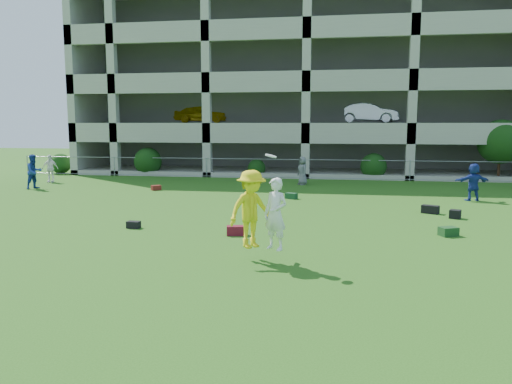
% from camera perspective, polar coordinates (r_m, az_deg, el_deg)
% --- Properties ---
extents(ground, '(100.00, 100.00, 0.00)m').
position_cam_1_polar(ground, '(11.14, -0.98, -9.30)').
color(ground, '#235114').
rests_on(ground, ground).
extents(bystander_a, '(0.95, 1.04, 1.73)m').
position_cam_1_polar(bystander_a, '(27.48, -24.02, 2.14)').
color(bystander_a, navy).
rests_on(bystander_a, ground).
extents(bystander_b, '(0.95, 0.49, 1.54)m').
position_cam_1_polar(bystander_b, '(30.18, -22.47, 2.50)').
color(bystander_b, white).
rests_on(bystander_b, ground).
extents(bystander_c, '(0.80, 0.88, 1.51)m').
position_cam_1_polar(bystander_c, '(26.85, 5.34, 2.43)').
color(bystander_c, slate).
rests_on(bystander_c, ground).
extents(bystander_d, '(1.56, 0.85, 1.61)m').
position_cam_1_polar(bystander_d, '(23.15, 23.58, 1.06)').
color(bystander_d, navy).
rests_on(bystander_d, ground).
extents(bag_red_a, '(0.60, 0.40, 0.28)m').
position_cam_1_polar(bag_red_a, '(14.79, -2.29, -4.42)').
color(bag_red_a, '#5A0F19').
rests_on(bag_red_a, ground).
extents(bag_black_b, '(0.42, 0.29, 0.22)m').
position_cam_1_polar(bag_black_b, '(16.23, -13.82, -3.65)').
color(bag_black_b, black).
rests_on(bag_black_b, ground).
extents(bag_green_c, '(0.60, 0.53, 0.26)m').
position_cam_1_polar(bag_green_c, '(15.75, 21.13, -4.23)').
color(bag_green_c, '#163B15').
rests_on(bag_green_c, ground).
extents(crate_d, '(0.46, 0.46, 0.30)m').
position_cam_1_polar(crate_d, '(18.68, 21.80, -2.36)').
color(crate_d, black).
rests_on(crate_d, ground).
extents(bag_black_e, '(0.67, 0.53, 0.30)m').
position_cam_1_polar(bag_black_e, '(19.39, 19.30, -1.88)').
color(bag_black_e, black).
rests_on(bag_black_e, ground).
extents(bag_red_f, '(0.52, 0.51, 0.24)m').
position_cam_1_polar(bag_red_f, '(25.11, -11.35, 0.48)').
color(bag_red_f, '#5D1016').
rests_on(bag_red_f, ground).
extents(bag_green_g, '(0.58, 0.49, 0.25)m').
position_cam_1_polar(bag_green_g, '(21.91, 4.05, -0.44)').
color(bag_green_g, '#12321C').
rests_on(bag_green_g, ground).
extents(frisbee_contest, '(1.66, 1.35, 2.28)m').
position_cam_1_polar(frisbee_contest, '(11.88, 0.04, -2.07)').
color(frisbee_contest, yellow).
rests_on(frisbee_contest, ground).
extents(parking_garage, '(30.00, 14.00, 12.00)m').
position_cam_1_polar(parking_garage, '(38.31, 6.59, 11.91)').
color(parking_garage, '#9E998C').
rests_on(parking_garage, ground).
extents(fence, '(36.06, 0.06, 1.20)m').
position_cam_1_polar(fence, '(29.65, 5.61, 2.66)').
color(fence, gray).
rests_on(fence, ground).
extents(shrub_row, '(34.38, 2.52, 3.50)m').
position_cam_1_polar(shrub_row, '(30.34, 14.43, 4.27)').
color(shrub_row, '#163D11').
rests_on(shrub_row, ground).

